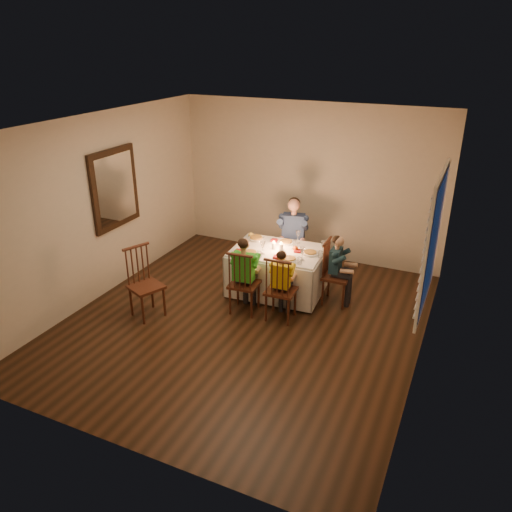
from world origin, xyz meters
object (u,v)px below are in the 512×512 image
at_px(chair_near_left, 245,311).
at_px(child_yellow, 280,318).
at_px(chair_end, 335,302).
at_px(child_green, 245,311).
at_px(child_teal, 335,302).
at_px(dining_table, 278,262).
at_px(adult, 292,272).
at_px(chair_extra, 149,315).
at_px(serving_bowl, 256,239).
at_px(chair_adult, 292,272).
at_px(chair_near_right, 280,318).

xyz_separation_m(chair_near_left, child_yellow, (0.53, 0.03, 0.00)).
height_order(chair_end, child_green, child_green).
bearing_deg(child_teal, dining_table, 91.96).
xyz_separation_m(adult, child_green, (-0.16, -1.44, 0.00)).
distance_m(chair_extra, serving_bowl, 1.94).
relative_size(chair_extra, child_green, 0.90).
bearing_deg(dining_table, child_teal, -0.05).
bearing_deg(child_yellow, chair_extra, 19.17).
relative_size(chair_adult, chair_extra, 0.95).
xyz_separation_m(chair_near_right, chair_end, (0.55, 0.73, 0.00)).
height_order(dining_table, child_teal, dining_table).
distance_m(chair_near_right, child_green, 0.53).
bearing_deg(chair_near_left, chair_near_right, 178.04).
xyz_separation_m(adult, child_yellow, (0.37, -1.41, 0.00)).
height_order(child_green, child_yellow, child_green).
xyz_separation_m(chair_extra, serving_bowl, (0.92, 1.54, 0.72)).
relative_size(dining_table, chair_adult, 1.47).
relative_size(dining_table, child_green, 1.26).
height_order(child_yellow, child_teal, child_teal).
xyz_separation_m(adult, serving_bowl, (-0.38, -0.55, 0.72)).
relative_size(chair_near_left, chair_extra, 0.95).
xyz_separation_m(dining_table, child_green, (-0.20, -0.71, -0.49)).
height_order(adult, child_yellow, adult).
relative_size(chair_near_right, child_teal, 0.92).
bearing_deg(chair_near_right, adult, -78.47).
bearing_deg(chair_end, child_teal, -0.00).
relative_size(dining_table, child_yellow, 1.38).
bearing_deg(chair_extra, child_yellow, -44.38).
distance_m(chair_extra, child_teal, 2.64).
relative_size(chair_adult, child_green, 0.86).
distance_m(chair_adult, serving_bowl, 0.99).
relative_size(chair_near_right, adult, 0.75).
bearing_deg(chair_end, serving_bowl, 83.05).
xyz_separation_m(chair_adult, chair_near_right, (0.37, -1.41, 0.00)).
relative_size(chair_end, child_teal, 0.92).
height_order(dining_table, chair_near_left, dining_table).
xyz_separation_m(chair_adult, adult, (-0.00, 0.00, 0.00)).
relative_size(chair_near_left, serving_bowl, 4.02).
xyz_separation_m(child_green, child_teal, (1.08, 0.76, 0.00)).
bearing_deg(dining_table, chair_near_right, -67.79).
xyz_separation_m(chair_near_left, serving_bowl, (-0.23, 0.89, 0.72)).
bearing_deg(child_teal, serving_bowl, 83.05).
height_order(dining_table, chair_end, dining_table).
bearing_deg(child_yellow, dining_table, -67.37).
distance_m(chair_near_left, adult, 1.45).
xyz_separation_m(chair_adult, chair_extra, (-1.31, -2.10, 0.00)).
bearing_deg(chair_extra, chair_adult, -8.63).
xyz_separation_m(child_yellow, serving_bowl, (-0.75, 0.86, 0.72)).
bearing_deg(chair_adult, chair_near_left, -108.92).
relative_size(chair_extra, child_yellow, 0.99).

